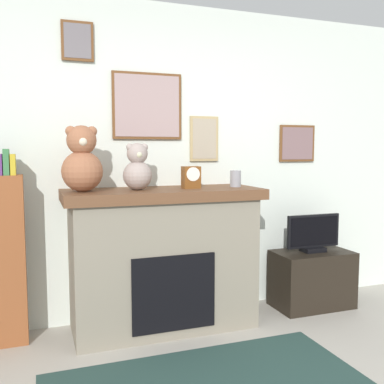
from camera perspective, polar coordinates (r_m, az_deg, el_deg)
name	(u,v)px	position (r m, az deg, el deg)	size (l,w,h in m)	color
back_wall	(165,162)	(3.76, -3.49, 3.92)	(5.20, 0.15, 2.60)	silver
fireplace	(163,258)	(3.51, -3.75, -8.53)	(1.52, 0.62, 1.10)	gray
tv_stand	(312,279)	(4.16, 15.28, -10.82)	(0.69, 0.40, 0.50)	black
television	(313,234)	(4.06, 15.44, -5.30)	(0.52, 0.14, 0.33)	black
candle_jar	(235,179)	(3.61, 5.66, 1.74)	(0.09, 0.09, 0.13)	gray
mantel_clock	(191,177)	(3.46, -0.12, 1.93)	(0.14, 0.10, 0.17)	brown
teddy_bear_grey	(82,162)	(3.27, -14.06, 3.78)	(0.30, 0.30, 0.48)	#985D3F
teddy_bear_brown	(137,169)	(3.33, -7.09, 2.98)	(0.22, 0.22, 0.35)	#A19088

